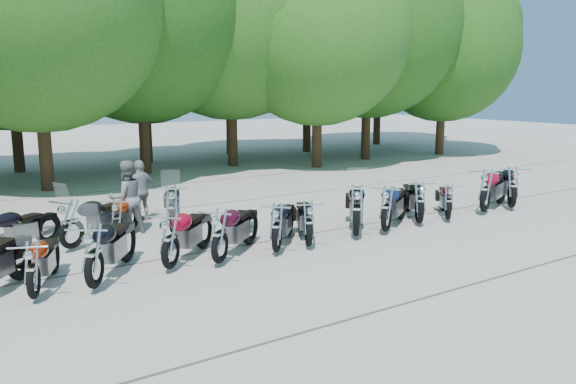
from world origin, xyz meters
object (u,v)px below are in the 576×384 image
motorcycle_2 (93,254)px  motorcycle_6 (309,222)px  motorcycle_9 (420,201)px  motorcycle_15 (117,218)px  motorcycle_3 (170,239)px  motorcycle_11 (486,189)px  motorcycle_14 (71,222)px  motorcycle_1 (33,268)px  motorcycle_12 (513,186)px  motorcycle_16 (172,207)px  motorcycle_5 (277,226)px  motorcycle_7 (357,209)px  motorcycle_10 (449,201)px  motorcycle_4 (220,234)px  rider_2 (141,191)px  motorcycle_8 (387,207)px  rider_1 (126,198)px

motorcycle_2 → motorcycle_6: 4.63m
motorcycle_9 → motorcycle_15: bearing=14.2°
motorcycle_3 → motorcycle_15: motorcycle_3 is taller
motorcycle_11 → motorcycle_14: motorcycle_11 is taller
motorcycle_1 → motorcycle_9: (9.16, 0.23, 0.08)m
motorcycle_6 → motorcycle_12: bearing=-151.4°
motorcycle_16 → motorcycle_3: bearing=91.0°
motorcycle_2 → motorcycle_11: motorcycle_11 is taller
motorcycle_1 → motorcycle_11: 11.65m
motorcycle_6 → motorcycle_16: 3.43m
motorcycle_3 → motorcycle_6: 3.12m
motorcycle_6 → motorcycle_12: (7.18, 0.03, 0.11)m
motorcycle_5 → motorcycle_15: (-2.54, 2.79, -0.05)m
motorcycle_3 → motorcycle_16: bearing=-65.8°
motorcycle_7 → motorcycle_10: motorcycle_7 is taller
motorcycle_4 → rider_2: size_ratio=1.42×
motorcycle_2 → motorcycle_14: (0.22, 2.75, -0.03)m
motorcycle_4 → motorcycle_5: size_ratio=1.04×
motorcycle_11 → motorcycle_12: motorcycle_11 is taller
motorcycle_8 → motorcycle_11: motorcycle_11 is taller
motorcycle_5 → motorcycle_16: motorcycle_16 is taller
motorcycle_11 → motorcycle_1: bearing=67.3°
motorcycle_8 → motorcycle_14: motorcycle_8 is taller
motorcycle_3 → motorcycle_10: motorcycle_3 is taller
motorcycle_8 → rider_2: bearing=10.4°
motorcycle_7 → motorcycle_12: size_ratio=1.01×
motorcycle_6 → motorcycle_10: (4.52, 0.04, -0.03)m
motorcycle_1 → motorcycle_15: size_ratio=0.99×
rider_1 → motorcycle_10: bearing=150.7°
motorcycle_8 → motorcycle_11: 3.78m
motorcycle_4 → motorcycle_9: bearing=-128.3°
motorcycle_11 → motorcycle_9: bearing=64.7°
motorcycle_4 → motorcycle_6: motorcycle_4 is taller
motorcycle_1 → rider_1: size_ratio=1.14×
motorcycle_9 → rider_2: bearing=-2.3°
motorcycle_2 → motorcycle_12: (11.80, 0.18, 0.04)m
motorcycle_4 → motorcycle_12: size_ratio=0.92×
motorcycle_2 → motorcycle_9: motorcycle_2 is taller
motorcycle_3 → motorcycle_14: bearing=-15.9°
motorcycle_3 → motorcycle_4: (0.95, -0.21, 0.00)m
motorcycle_3 → motorcycle_5: size_ratio=1.03×
motorcycle_2 → motorcycle_4: bearing=-142.6°
motorcycle_8 → motorcycle_1: bearing=56.1°
motorcycle_14 → rider_1: bearing=-89.7°
motorcycle_3 → motorcycle_15: bearing=-38.1°
motorcycle_9 → rider_2: (-5.79, 4.37, 0.16)m
motorcycle_10 → rider_1: (-7.46, 3.39, 0.32)m
motorcycle_6 → motorcycle_16: (-2.07, 2.73, 0.08)m
motorcycle_1 → motorcycle_9: motorcycle_9 is taller
motorcycle_6 → motorcycle_8: size_ratio=0.89×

